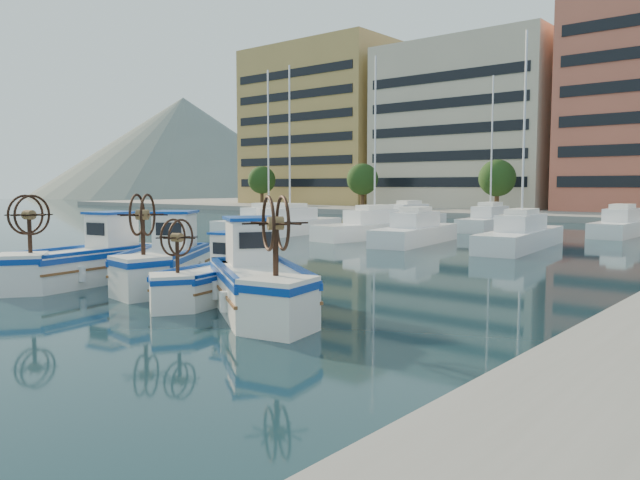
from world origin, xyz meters
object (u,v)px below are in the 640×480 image
(fishing_boat_b, at_px, (165,260))
(fishing_boat_d, at_px, (259,280))
(fishing_boat_a, at_px, (86,259))
(fishing_boat_c, at_px, (216,277))

(fishing_boat_b, bearing_deg, fishing_boat_d, -48.11)
(fishing_boat_a, height_order, fishing_boat_d, fishing_boat_d)
(fishing_boat_a, relative_size, fishing_boat_d, 0.99)
(fishing_boat_c, bearing_deg, fishing_boat_d, -24.30)
(fishing_boat_d, bearing_deg, fishing_boat_c, 112.12)
(fishing_boat_c, height_order, fishing_boat_d, fishing_boat_d)
(fishing_boat_a, distance_m, fishing_boat_d, 8.15)
(fishing_boat_d, bearing_deg, fishing_boat_b, 112.29)
(fishing_boat_b, bearing_deg, fishing_boat_a, 175.43)
(fishing_boat_a, xyz_separation_m, fishing_boat_b, (2.44, 1.51, 0.01))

